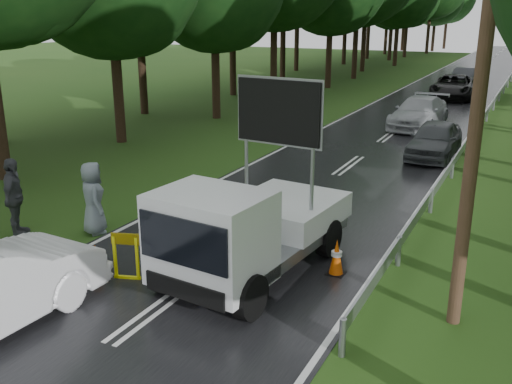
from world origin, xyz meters
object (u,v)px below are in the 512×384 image
Objects in this scene: officer at (183,229)px; queue_car_first at (435,140)px; queue_car_fourth at (465,78)px; civilian at (211,254)px; barrier at (170,248)px; queue_car_second at (419,113)px; queue_car_third at (453,87)px; work_truck at (246,229)px.

queue_car_first is at bearing -130.55° from officer.
officer reaches higher than queue_car_fourth.
officer is 0.94× the size of civilian.
barrier is 19.80m from queue_car_second.
officer is 30.02m from queue_car_third.
barrier is at bearing -101.62° from queue_car_first.
barrier is at bearing -85.15° from queue_car_fourth.
queue_car_second is at bearing -120.58° from officer.
queue_car_second reaches higher than barrier.
queue_car_second is at bearing 53.50° from civilian.
barrier is at bearing 82.63° from officer.
work_truck is at bearing 18.55° from barrier.
queue_car_third is at bearing 53.70° from civilian.
officer is at bearing 90.56° from barrier.
barrier is 0.44× the size of queue_car_third.
queue_car_third is (0.00, 11.22, 0.04)m from queue_car_second.
civilian is 0.34× the size of queue_car_second.
officer reaches higher than barrier.
work_truck is 1.04× the size of queue_car_second.
queue_car_fourth is (0.00, 17.22, 0.01)m from queue_car_second.
work_truck reaches higher than queue_car_first.
queue_car_fourth reaches higher than queue_car_second.
queue_car_second is (1.53, 18.76, -0.07)m from officer.
civilian reaches higher than queue_car_second.
queue_car_third is (1.20, 30.98, -0.02)m from barrier.
officer is 36.01m from queue_car_fourth.
civilian is (1.34, -1.02, 0.06)m from officer.
work_truck is 1.26× the size of queue_car_first.
barrier is 0.48× the size of queue_car_second.
queue_car_third is at bearing -118.84° from officer.
queue_car_third is at bearing -83.29° from queue_car_fourth.
civilian reaches higher than queue_car_third.
work_truck is 18.81m from queue_car_second.
civilian is 0.38× the size of queue_car_fourth.
civilian is (1.00, -0.02, 0.07)m from barrier.
officer is 0.38× the size of queue_car_first.
queue_car_fourth is at bearing 95.70° from work_truck.
queue_car_second is at bearing 68.55° from barrier.
queue_car_fourth is (1.53, 35.98, -0.06)m from officer.
officer is at bearing -95.48° from queue_car_third.
queue_car_second is at bearing -83.29° from queue_car_fourth.
work_truck is 3.28× the size of officer.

